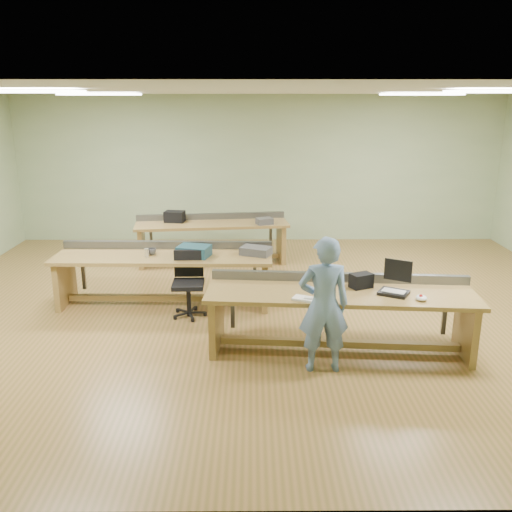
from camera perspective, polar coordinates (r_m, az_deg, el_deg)
name	(u,v)px	position (r m, az deg, el deg)	size (l,w,h in m)	color
floor	(262,308)	(7.83, 0.64, -5.52)	(10.00, 10.00, 0.00)	olive
ceiling	(263,91)	(7.28, 0.72, 17.01)	(10.00, 10.00, 0.00)	silver
wall_back	(259,169)	(11.36, 0.30, 9.11)	(10.00, 0.04, 3.00)	#9DB085
wall_front	(274,321)	(3.56, 1.88, -6.81)	(10.00, 0.04, 3.00)	#9DB085
fluor_panels	(263,93)	(7.28, 0.72, 16.78)	(6.20, 3.50, 0.03)	white
workbench_front	(340,306)	(6.45, 8.80, -5.20)	(3.17, 1.09, 0.86)	olive
workbench_mid	(164,267)	(7.94, -9.62, -1.13)	(3.12, 0.89, 0.86)	olive
workbench_back	(212,233)	(9.89, -4.64, 2.43)	(2.81, 1.04, 0.86)	olive
person	(324,305)	(5.89, 7.14, -5.15)	(0.56, 0.37, 1.53)	#6589A5
laptop_base	(394,293)	(6.39, 14.29, -3.76)	(0.32, 0.26, 0.03)	black
laptop_screen	(398,270)	(6.43, 14.72, -1.46)	(0.32, 0.02, 0.25)	black
keyboard	(313,300)	(6.02, 6.00, -4.64)	(0.45, 0.15, 0.03)	white
trackball_mouse	(422,298)	(6.28, 17.03, -4.23)	(0.12, 0.14, 0.06)	white
camera_bag	(361,281)	(6.51, 11.01, -2.56)	(0.25, 0.16, 0.17)	black
task_chair	(189,293)	(7.54, -7.09, -3.84)	(0.50, 0.50, 0.89)	black
parts_bin_teal	(194,251)	(7.71, -6.55, 0.51)	(0.44, 0.33, 0.15)	#163A48
parts_bin_grey	(256,251)	(7.74, -0.01, 0.55)	(0.42, 0.27, 0.11)	#3E3E41
mug	(152,251)	(7.89, -10.89, 0.47)	(0.12, 0.12, 0.10)	#3E3E41
drinks_can	(147,253)	(7.81, -11.44, 0.35)	(0.06, 0.06, 0.12)	silver
storage_box_back	(175,217)	(9.95, -8.56, 4.12)	(0.35, 0.25, 0.20)	black
tray_back	(264,221)	(9.67, 0.90, 3.69)	(0.28, 0.20, 0.11)	#3E3E41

